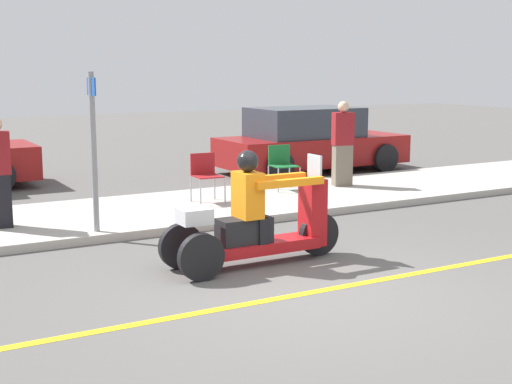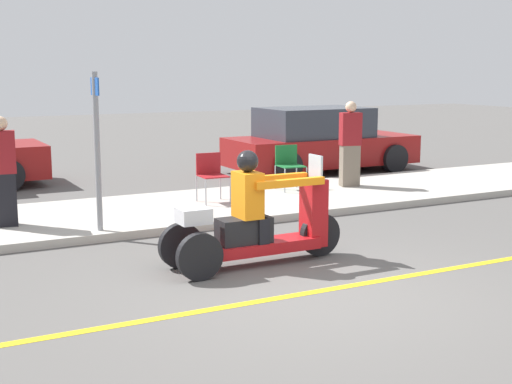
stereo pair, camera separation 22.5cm
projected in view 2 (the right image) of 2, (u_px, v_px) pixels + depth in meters
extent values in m
plane|color=#565451|center=(312.00, 292.00, 7.61)|extent=(60.00, 60.00, 0.00)
cube|color=gold|center=(310.00, 292.00, 7.60)|extent=(24.00, 0.12, 0.01)
cube|color=#B2ADA3|center=(162.00, 211.00, 11.62)|extent=(28.00, 2.80, 0.12)
cylinder|color=black|center=(320.00, 234.00, 9.07)|extent=(0.55, 0.10, 0.55)
cylinder|color=black|center=(200.00, 257.00, 8.00)|extent=(0.55, 0.10, 0.55)
cylinder|color=black|center=(181.00, 246.00, 8.50)|extent=(0.55, 0.10, 0.55)
cube|color=#AD1419|center=(256.00, 247.00, 8.66)|extent=(1.63, 0.40, 0.14)
cube|color=black|center=(244.00, 230.00, 8.55)|extent=(0.65, 0.31, 0.31)
cube|color=#AD1419|center=(314.00, 212.00, 8.97)|extent=(0.24, 0.31, 0.85)
cube|color=silver|center=(316.00, 167.00, 8.88)|extent=(0.03, 0.29, 0.30)
cube|color=silver|center=(194.00, 216.00, 8.20)|extent=(0.36, 0.31, 0.18)
cube|color=orange|center=(248.00, 195.00, 8.49)|extent=(0.26, 0.38, 0.55)
sphere|color=black|center=(248.00, 161.00, 8.42)|extent=(0.26, 0.26, 0.26)
cube|color=black|center=(262.00, 231.00, 8.52)|extent=(0.14, 0.14, 0.31)
cube|color=black|center=(253.00, 227.00, 8.73)|extent=(0.14, 0.14, 0.31)
cube|color=orange|center=(290.00, 183.00, 8.51)|extent=(0.93, 0.09, 0.09)
cube|color=orange|center=(274.00, 178.00, 8.86)|extent=(0.93, 0.09, 0.09)
cube|color=black|center=(5.00, 200.00, 10.21)|extent=(0.37, 0.27, 0.77)
cube|color=maroon|center=(2.00, 152.00, 10.09)|extent=(0.40, 0.28, 0.61)
sphere|color=beige|center=(0.00, 124.00, 10.02)|extent=(0.21, 0.21, 0.21)
cube|color=#726656|center=(350.00, 166.00, 13.65)|extent=(0.40, 0.31, 0.79)
cube|color=maroon|center=(350.00, 129.00, 13.53)|extent=(0.43, 0.32, 0.62)
sphere|color=beige|center=(351.00, 107.00, 13.46)|extent=(0.21, 0.21, 0.21)
cylinder|color=#A5A8AD|center=(285.00, 181.00, 12.96)|extent=(0.02, 0.02, 0.44)
cylinder|color=#A5A8AD|center=(307.00, 179.00, 13.13)|extent=(0.02, 0.02, 0.44)
cylinder|color=#A5A8AD|center=(275.00, 177.00, 13.37)|extent=(0.02, 0.02, 0.44)
cylinder|color=#A5A8AD|center=(297.00, 176.00, 13.53)|extent=(0.02, 0.02, 0.44)
cube|color=#19662D|center=(291.00, 166.00, 13.21)|extent=(0.48, 0.48, 0.02)
cube|color=#19662D|center=(286.00, 155.00, 13.38)|extent=(0.44, 0.07, 0.38)
cylinder|color=#A5A8AD|center=(206.00, 192.00, 11.74)|extent=(0.02, 0.02, 0.44)
cylinder|color=#A5A8AD|center=(230.00, 191.00, 11.92)|extent=(0.02, 0.02, 0.44)
cylinder|color=#A5A8AD|center=(197.00, 188.00, 12.13)|extent=(0.02, 0.02, 0.44)
cylinder|color=#A5A8AD|center=(221.00, 187.00, 12.31)|extent=(0.02, 0.02, 0.44)
cube|color=maroon|center=(213.00, 176.00, 11.98)|extent=(0.46, 0.46, 0.02)
cube|color=maroon|center=(208.00, 164.00, 12.15)|extent=(0.44, 0.05, 0.38)
cylinder|color=black|center=(8.00, 175.00, 13.77)|extent=(0.64, 0.22, 0.64)
cube|color=maroon|center=(321.00, 150.00, 16.39)|extent=(4.35, 1.76, 0.64)
cube|color=#2D333D|center=(314.00, 122.00, 16.18)|extent=(2.39, 1.59, 0.66)
cylinder|color=black|center=(394.00, 158.00, 16.30)|extent=(0.64, 0.22, 0.64)
cylinder|color=black|center=(350.00, 151.00, 17.84)|extent=(0.64, 0.22, 0.64)
cylinder|color=black|center=(287.00, 166.00, 15.00)|extent=(0.64, 0.22, 0.64)
cylinder|color=black|center=(249.00, 157.00, 16.54)|extent=(0.64, 0.22, 0.64)
cylinder|color=gray|center=(97.00, 152.00, 9.80)|extent=(0.08, 0.08, 2.20)
cube|color=#1E51AD|center=(95.00, 86.00, 9.65)|extent=(0.02, 0.36, 0.24)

